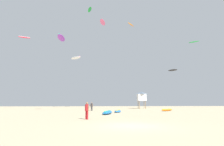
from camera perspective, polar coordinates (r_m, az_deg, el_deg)
name	(u,v)px	position (r m, az deg, el deg)	size (l,w,h in m)	color
ground_plane	(131,126)	(13.25, 5.94, -15.98)	(120.00, 120.00, 0.00)	beige
person_foreground	(87,109)	(17.97, -7.76, -11.05)	(0.41, 0.42, 1.63)	#B21E23
person_midground	(92,106)	(35.58, -6.31, -10.07)	(0.51, 0.35, 1.56)	#2D2D33
kite_grounded_near	(118,111)	(29.96, 1.83, -11.72)	(1.78, 3.32, 0.42)	blue
kite_grounded_mid	(107,113)	(25.38, -1.44, -12.14)	(2.08, 4.03, 0.50)	blue
kite_grounded_far	(167,110)	(35.71, 16.63, -10.92)	(3.08, 2.62, 0.40)	orange
lifeguard_tower	(142,96)	(46.80, 9.13, -7.11)	(2.30, 2.30, 4.15)	#8C704C
kite_aloft_0	(76,58)	(52.35, -11.18, 4.62)	(3.58, 3.56, 0.73)	white
kite_aloft_2	(194,42)	(50.04, 24.04, 8.80)	(2.51, 2.26, 0.45)	green
kite_aloft_3	(61,38)	(37.81, -15.43, 10.42)	(1.32, 3.94, 0.74)	purple
kite_aloft_4	(90,10)	(53.76, -6.92, 18.89)	(1.50, 3.27, 0.51)	green
kite_aloft_5	(24,37)	(53.29, -25.51, 9.95)	(3.02, 1.80, 0.62)	red
kite_aloft_6	(103,22)	(52.90, -2.92, 15.41)	(2.10, 4.39, 0.62)	#E5598C
kite_aloft_7	(131,24)	(53.67, 5.84, 14.73)	(2.61, 2.93, 0.74)	orange
kite_aloft_8	(173,70)	(59.42, 18.26, 0.84)	(2.62, 2.90, 0.66)	#2D2D33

